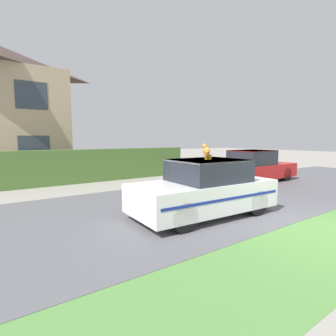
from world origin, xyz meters
The scene contains 6 objects.
ground_plane centered at (0.00, 0.00, 0.00)m, with size 80.00×80.00×0.00m, color gray.
road_strip centered at (0.00, 3.87, 0.01)m, with size 28.00×6.28×0.01m, color #5B5B60.
garden_hedge centered at (-1.47, 9.71, 0.78)m, with size 9.29×0.52×1.56m, color #4C7233.
police_car centered at (-1.44, 2.51, 0.72)m, with size 3.97×1.92×1.63m.
cat centered at (-1.53, 2.37, 1.76)m, with size 0.22×0.31×0.29m.
neighbour_car_near centered at (4.27, 5.14, 0.70)m, with size 4.59×1.75×1.51m.
Camera 1 is at (-6.18, -2.53, 2.04)m, focal length 28.00 mm.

